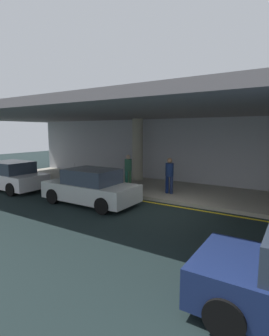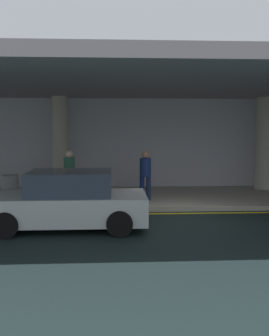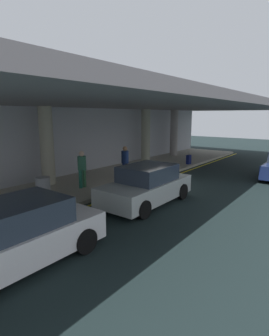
% 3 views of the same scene
% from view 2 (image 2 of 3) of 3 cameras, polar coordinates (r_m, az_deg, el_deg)
% --- Properties ---
extents(ground_plane, '(60.00, 60.00, 0.00)m').
position_cam_2_polar(ground_plane, '(11.20, 7.09, -7.55)').
color(ground_plane, black).
extents(sidewalk, '(26.00, 4.20, 0.15)m').
position_cam_2_polar(sidewalk, '(14.18, 4.87, -4.33)').
color(sidewalk, '#A29C8D').
rests_on(sidewalk, ground).
extents(lane_stripe_yellow, '(26.00, 0.14, 0.01)m').
position_cam_2_polar(lane_stripe_yellow, '(11.91, 6.46, -6.70)').
color(lane_stripe_yellow, yellow).
rests_on(lane_stripe_yellow, ground).
extents(support_column_far_left, '(0.63, 0.63, 3.65)m').
position_cam_2_polar(support_column_far_left, '(15.17, -10.89, 3.49)').
color(support_column_far_left, '#A7A18A').
rests_on(support_column_far_left, sidewalk).
extents(support_column_left_mid, '(0.63, 0.63, 3.65)m').
position_cam_2_polar(support_column_left_mid, '(16.18, 18.51, 3.44)').
color(support_column_left_mid, '#9E9F8A').
rests_on(support_column_left_mid, sidewalk).
extents(ceiling_overhang, '(28.00, 13.20, 0.30)m').
position_cam_2_polar(ceiling_overhang, '(13.52, 5.32, 11.66)').
color(ceiling_overhang, gray).
rests_on(ceiling_overhang, support_column_far_left).
extents(terminal_back_wall, '(26.00, 0.30, 3.80)m').
position_cam_2_polar(terminal_back_wall, '(16.19, 3.82, 3.48)').
color(terminal_back_wall, '#ABADB3').
rests_on(terminal_back_wall, ground).
extents(car_silver, '(4.10, 1.92, 1.50)m').
position_cam_2_polar(car_silver, '(10.16, -9.84, -4.88)').
color(car_silver, '#B4BCB9').
rests_on(car_silver, ground).
extents(traveler_with_luggage, '(0.38, 0.38, 1.68)m').
position_cam_2_polar(traveler_with_luggage, '(13.40, -9.61, -0.51)').
color(traveler_with_luggage, '#206B53').
rests_on(traveler_with_luggage, sidewalk).
extents(person_waiting_for_ride, '(0.38, 0.38, 1.68)m').
position_cam_2_polar(person_waiting_for_ride, '(12.99, 1.61, -0.63)').
color(person_waiting_for_ride, '#0D1C4D').
rests_on(person_waiting_for_ride, sidewalk).
extents(trash_bin_steel, '(0.56, 0.56, 0.85)m').
position_cam_2_polar(trash_bin_steel, '(13.87, -17.91, -2.74)').
color(trash_bin_steel, gray).
rests_on(trash_bin_steel, sidewalk).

